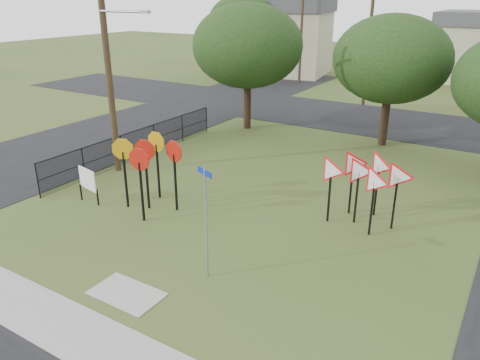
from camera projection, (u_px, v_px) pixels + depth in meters
name	position (u px, v px, depth m)	size (l,w,h in m)	color
ground	(181.00, 255.00, 14.70)	(140.00, 140.00, 0.00)	#34451A
sidewalk	(74.00, 331.00, 11.38)	(30.00, 1.60, 0.02)	gray
street_left	(129.00, 129.00, 28.46)	(8.00, 50.00, 0.02)	black
street_far	(373.00, 120.00, 30.48)	(60.00, 8.00, 0.02)	black
curb_pad	(127.00, 294.00, 12.80)	(2.00, 1.20, 0.02)	gray
street_name_sign	(206.00, 218.00, 12.92)	(0.64, 0.29, 3.33)	gray
stop_sign_cluster	(148.00, 158.00, 17.19)	(2.59, 2.02, 2.76)	black
yield_sign_cluster	(365.00, 174.00, 16.16)	(3.22, 1.98, 2.51)	black
info_board	(87.00, 180.00, 18.08)	(1.12, 0.27, 1.42)	black
utility_pole_main	(108.00, 56.00, 19.86)	(3.55, 0.33, 10.00)	#3E2D1C
far_pole_a	(369.00, 40.00, 32.92)	(1.40, 0.24, 9.00)	#3E2D1C
far_pole_c	(301.00, 31.00, 41.57)	(1.40, 0.24, 9.00)	#3E2D1C
fence_run	(139.00, 143.00, 23.06)	(0.05, 11.55, 1.50)	black
house_left	(281.00, 37.00, 47.04)	(10.58, 8.88, 7.20)	#B2AE8F
tree_near_left	(248.00, 46.00, 26.89)	(6.40, 6.40, 7.27)	#2E2014
tree_near_mid	(392.00, 59.00, 23.88)	(6.00, 6.00, 6.80)	#2E2014
tree_far_left	(244.00, 22.00, 44.30)	(6.80, 6.80, 7.73)	#2E2014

